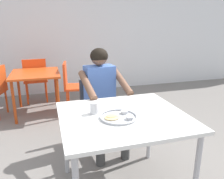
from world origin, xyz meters
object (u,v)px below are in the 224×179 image
Objects in this scene: diner_foreground at (102,92)px; drinking_cup at (94,108)px; chair_foreground at (97,106)px; chair_red_far at (35,77)px; thali_tray at (119,117)px; table_background_red at (36,78)px; table_foreground at (123,123)px; chair_red_right at (72,83)px.

drinking_cup is at bearing -109.75° from diner_foreground.
diner_foreground reaches higher than chair_foreground.
chair_red_far is at bearing 112.16° from diner_foreground.
thali_tray is 2.35m from table_background_red.
table_foreground is 1.00m from chair_foreground.
drinking_cup reaches higher than thali_tray.
chair_red_right reaches higher than chair_foreground.
chair_red_far is at bearing 93.21° from table_background_red.
chair_foreground is at bearing 87.11° from thali_tray.
diner_foreground is 1.43× the size of chair_red_right.
table_foreground is at bearing -91.00° from diner_foreground.
chair_foreground is 1.96m from chair_red_far.
chair_red_far is at bearing 106.22° from table_foreground.
chair_red_far is (-0.80, 2.76, -0.18)m from table_foreground.
thali_tray is at bearing -92.89° from chair_foreground.
table_foreground is at bearing 42.65° from thali_tray.
table_foreground is at bearing -73.78° from chair_red_far.
chair_red_right is (0.05, 2.05, -0.31)m from drinking_cup.
thali_tray is at bearing -72.31° from table_background_red.
chair_red_right is at bearing 88.71° from drinking_cup.
diner_foreground is at bearing -61.10° from table_background_red.
table_foreground is 1.21× the size of chair_red_far.
chair_red_right is at bearing 93.13° from thali_tray.
table_background_red is (-0.55, 2.08, -0.18)m from drinking_cup.
drinking_cup is 0.11× the size of chair_red_far.
diner_foreground reaches higher than chair_red_far.
chair_red_far reaches higher than chair_foreground.
table_background_red is at bearing 107.69° from thali_tray.
drinking_cup is 0.08× the size of diner_foreground.
diner_foreground reaches higher than table_background_red.
chair_red_far reaches higher than table_foreground.
diner_foreground is (0.24, 0.66, -0.08)m from drinking_cup.
table_foreground is 1.22× the size of chair_red_right.
table_foreground is 1.20× the size of table_background_red.
chair_red_right is (-0.12, 2.20, -0.27)m from thali_tray.
thali_tray is 1.07m from chair_foreground.
diner_foreground is at bearing 70.25° from drinking_cup.
chair_red_right is (0.59, -0.04, -0.13)m from table_background_red.
diner_foreground is 1.42× the size of chair_red_far.
table_foreground is 0.76m from diner_foreground.
chair_red_right is (-0.18, 2.14, -0.19)m from table_foreground.
chair_foreground is 0.67× the size of diner_foreground.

